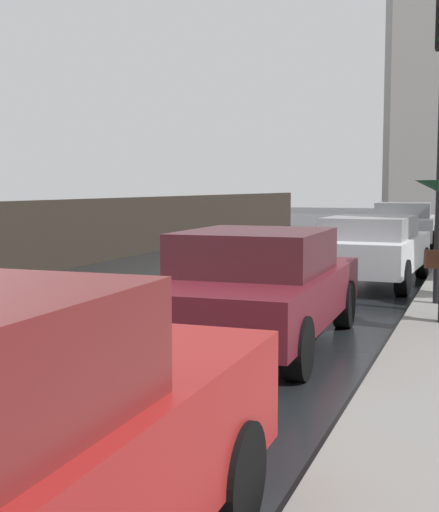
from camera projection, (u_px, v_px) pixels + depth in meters
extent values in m
cube|color=#B2B5BA|center=(403.00, 227.00, 22.23)|extent=(2.04, 4.43, 0.66)
cube|color=gray|center=(403.00, 210.00, 22.04)|extent=(1.70, 1.99, 0.45)
cylinder|color=black|center=(380.00, 234.00, 23.88)|extent=(0.25, 0.67, 0.66)
cylinder|color=black|center=(432.00, 235.00, 23.37)|extent=(0.25, 0.67, 0.66)
cylinder|color=black|center=(371.00, 241.00, 21.16)|extent=(0.25, 0.67, 0.66)
cylinder|color=black|center=(430.00, 242.00, 20.65)|extent=(0.25, 0.67, 0.66)
cylinder|color=black|center=(232.00, 476.00, 3.97)|extent=(0.23, 0.64, 0.63)
cube|color=maroon|center=(256.00, 295.00, 8.66)|extent=(1.93, 4.34, 0.58)
cube|color=#461C22|center=(256.00, 251.00, 8.57)|extent=(1.66, 2.06, 0.50)
cylinder|color=black|center=(228.00, 298.00, 10.30)|extent=(0.23, 0.66, 0.65)
cylinder|color=black|center=(344.00, 304.00, 9.74)|extent=(0.23, 0.66, 0.65)
cylinder|color=black|center=(144.00, 336.00, 7.63)|extent=(0.23, 0.66, 0.65)
cylinder|color=black|center=(298.00, 348.00, 7.07)|extent=(0.23, 0.66, 0.65)
cube|color=silver|center=(373.00, 252.00, 14.11)|extent=(1.91, 4.26, 0.62)
cube|color=gray|center=(370.00, 227.00, 13.79)|extent=(1.62, 2.33, 0.41)
cylinder|color=black|center=(348.00, 259.00, 15.71)|extent=(0.25, 0.66, 0.65)
cylinder|color=black|center=(422.00, 262.00, 15.10)|extent=(0.25, 0.66, 0.65)
cylinder|color=black|center=(315.00, 273.00, 13.18)|extent=(0.25, 0.66, 0.65)
cylinder|color=black|center=(403.00, 278.00, 12.56)|extent=(0.25, 0.66, 0.65)
cube|color=#3F2314|center=(432.00, 259.00, 9.35)|extent=(0.21, 0.13, 0.24)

